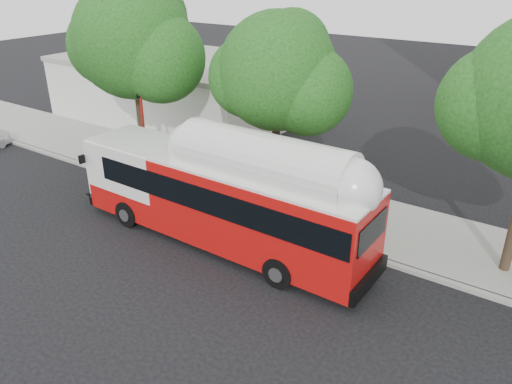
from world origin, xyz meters
TOP-DOWN VIEW (x-y plane):
  - ground at (0.00, 0.00)m, footprint 120.00×120.00m
  - sidewalk at (0.00, 6.50)m, footprint 60.00×5.00m
  - curb_strip at (0.00, 3.90)m, footprint 60.00×0.30m
  - red_curb_segment at (-3.00, 3.90)m, footprint 10.00×0.32m
  - street_tree_left at (-8.53, 5.56)m, footprint 6.67×5.80m
  - street_tree_mid at (-0.59, 6.06)m, footprint 5.75×5.00m
  - low_commercial_bldg at (-14.00, 14.00)m, footprint 16.20×10.20m
  - transit_bus at (-0.80, 1.74)m, footprint 13.54×3.07m
  - signal_pole at (-7.57, 4.33)m, footprint 0.13×0.44m

SIDE VIEW (x-z plane):
  - ground at x=0.00m, z-range 0.00..0.00m
  - sidewalk at x=0.00m, z-range 0.00..0.15m
  - curb_strip at x=0.00m, z-range 0.00..0.15m
  - red_curb_segment at x=-3.00m, z-range 0.00..0.16m
  - transit_bus at x=-0.80m, z-range -0.13..3.86m
  - low_commercial_bldg at x=-14.00m, z-range 0.03..4.28m
  - signal_pole at x=-7.57m, z-range 0.06..4.75m
  - street_tree_mid at x=-0.59m, z-range 1.60..10.22m
  - street_tree_left at x=-8.53m, z-range 1.73..11.47m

